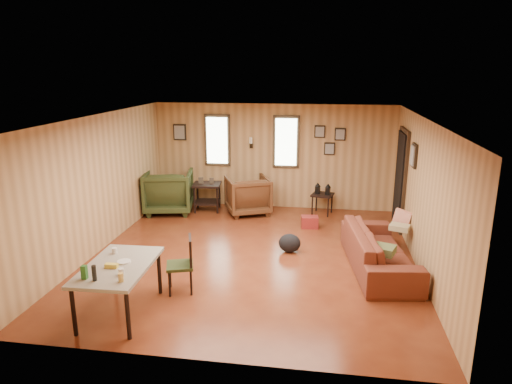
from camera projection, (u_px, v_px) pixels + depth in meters
room at (265, 186)px, 7.89m from camera, size 5.54×6.04×2.44m
sofa at (380, 243)px, 7.36m from camera, size 0.94×2.30×0.87m
recliner_brown at (248, 193)px, 10.18m from camera, size 1.16×1.13×0.93m
recliner_green at (169, 189)px, 10.27m from camera, size 1.19×1.14×1.06m
end_table at (207, 192)px, 10.40m from camera, size 0.68×0.63×0.78m
side_table at (323, 193)px, 10.14m from camera, size 0.54×0.54×0.71m
cooler at (310, 222)px, 9.35m from camera, size 0.36×0.28×0.24m
backpack at (290, 243)px, 8.09m from camera, size 0.47×0.42×0.34m
sofa_pillows at (392, 235)px, 7.55m from camera, size 0.91×1.67×0.34m
dining_table at (118, 270)px, 5.95m from camera, size 0.86×1.38×0.89m
dining_chair at (184, 261)px, 6.61m from camera, size 0.47×0.47×0.83m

